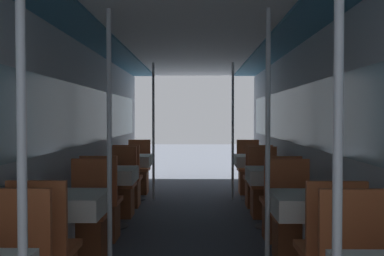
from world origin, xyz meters
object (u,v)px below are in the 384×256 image
(dining_table_right_3, at_px, (253,163))
(support_pole_right_3, at_px, (233,131))
(chair_right_far_3, at_px, (249,177))
(chair_right_far_2, at_px, (264,195))
(chair_right_near_3, at_px, (258,188))
(chair_left_far_2, at_px, (121,195))
(chair_left_near_2, at_px, (102,214))
(chair_left_far_3, at_px, (138,177))
(chair_left_near_3, at_px, (128,187))
(support_pole_left_3, at_px, (153,131))
(chair_right_near_2, at_px, (280,214))
(dining_table_left_3, at_px, (133,162))
(dining_table_right_2, at_px, (271,178))
(support_pole_right_1, at_px, (268,146))
(dining_table_right_1, at_px, (308,209))
(support_pole_left_1, at_px, (109,146))
(dining_table_left_2, at_px, (112,178))
(dining_table_left_1, at_px, (70,208))
(chair_right_far_1, at_px, (292,229))
(chair_left_far_1, at_px, (88,228))
(support_pole_left_0, at_px, (22,175))
(support_pole_right_0, at_px, (338,176))

(dining_table_right_3, xyz_separation_m, support_pole_right_3, (-0.33, 0.00, 0.52))
(chair_right_far_3, bearing_deg, chair_right_far_2, 90.00)
(chair_right_near_3, bearing_deg, chair_left_far_2, -162.75)
(chair_left_near_2, bearing_deg, chair_left_far_3, 90.00)
(chair_left_near_3, xyz_separation_m, chair_right_far_3, (1.98, 1.15, 0.00))
(support_pole_left_3, relative_size, chair_right_far_2, 2.37)
(chair_right_near_2, bearing_deg, dining_table_left_3, 130.28)
(dining_table_right_2, bearing_deg, chair_right_far_2, 90.00)
(dining_table_right_2, distance_m, chair_right_far_3, 2.36)
(dining_table_left_3, height_order, support_pole_right_1, support_pole_right_1)
(chair_left_near_3, relative_size, dining_table_right_1, 1.30)
(chair_right_far_2, bearing_deg, support_pole_left_1, 54.82)
(dining_table_left_2, relative_size, chair_left_far_2, 0.77)
(chair_left_near_2, xyz_separation_m, chair_right_near_2, (1.98, 0.00, 0.00))
(dining_table_left_1, relative_size, chair_right_far_1, 0.77)
(dining_table_left_3, relative_size, support_pole_right_3, 0.32)
(chair_left_far_1, relative_size, support_pole_left_3, 0.42)
(chair_right_far_1, height_order, chair_right_near_2, same)
(support_pole_left_0, xyz_separation_m, dining_table_right_1, (1.64, 1.76, -0.52))
(chair_left_far_3, bearing_deg, dining_table_left_1, 90.00)
(support_pole_right_0, distance_m, support_pole_right_1, 1.76)
(chair_left_near_2, relative_size, support_pole_right_3, 0.42)
(chair_right_far_1, height_order, chair_right_far_3, same)
(support_pole_right_1, distance_m, support_pole_right_3, 3.52)
(support_pole_right_1, distance_m, chair_right_far_2, 2.50)
(chair_left_far_2, bearing_deg, chair_left_far_1, 90.00)
(support_pole_right_3, bearing_deg, chair_left_near_3, -160.79)
(dining_table_left_2, bearing_deg, chair_left_near_2, -90.00)
(support_pole_left_1, relative_size, dining_table_right_1, 3.08)
(support_pole_left_0, height_order, chair_left_near_3, support_pole_left_0)
(chair_right_far_3, bearing_deg, support_pole_right_1, 85.35)
(chair_left_near_3, xyz_separation_m, support_pole_right_1, (1.64, -2.95, 0.84))
(support_pole_right_0, distance_m, chair_right_near_3, 4.79)
(chair_left_near_3, height_order, chair_right_near_3, same)
(chair_left_far_3, height_order, support_pole_right_1, support_pole_right_1)
(dining_table_right_1, bearing_deg, dining_table_left_1, 180.00)
(dining_table_left_1, distance_m, support_pole_right_1, 1.72)
(chair_left_near_3, bearing_deg, chair_right_near_2, -41.67)
(chair_left_near_3, relative_size, support_pole_left_3, 0.42)
(support_pole_right_0, bearing_deg, support_pole_right_1, 90.00)
(support_pole_left_1, distance_m, chair_right_far_3, 4.49)
(support_pole_left_1, xyz_separation_m, dining_table_left_2, (-0.33, 1.76, -0.52))
(chair_left_near_3, height_order, support_pole_right_3, support_pole_right_3)
(chair_left_far_2, relative_size, chair_left_near_3, 1.00)
(dining_table_right_3, bearing_deg, support_pole_right_1, -95.40)
(chair_right_far_1, bearing_deg, dining_table_left_2, -30.98)
(dining_table_left_1, relative_size, dining_table_right_2, 1.00)
(dining_table_left_2, relative_size, chair_right_far_1, 0.77)
(dining_table_left_3, bearing_deg, chair_right_far_2, -30.98)
(support_pole_left_3, bearing_deg, chair_left_far_2, -105.67)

